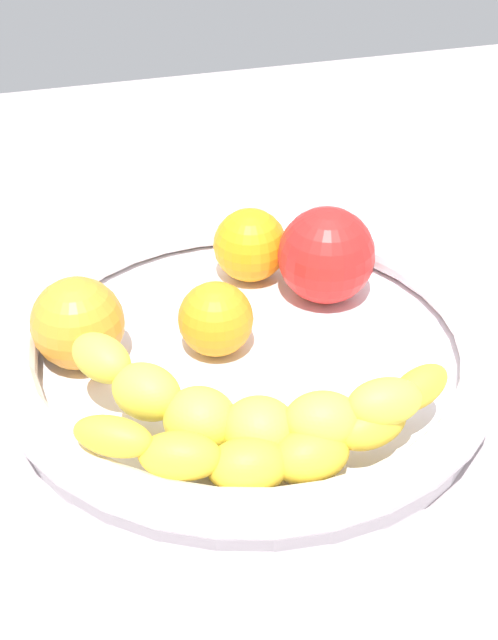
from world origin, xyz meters
TOP-DOWN VIEW (x-y plane):
  - kitchen_counter at (0.00, 0.00)cm, footprint 120.00×120.00cm
  - fruit_bowl at (0.00, 0.00)cm, footprint 33.55×33.55cm
  - banana_draped_left at (3.42, 8.46)cm, footprint 19.25×12.69cm
  - banana_draped_right at (1.62, 11.39)cm, footprint 22.85×6.70cm
  - orange_front at (1.95, -1.33)cm, footprint 5.12×5.12cm
  - orange_mid_left at (-2.86, -9.61)cm, footprint 5.61×5.61cm
  - orange_mid_right at (10.94, -2.65)cm, footprint 6.18×6.18cm
  - tomato_red at (-7.43, -5.45)cm, footprint 7.11×7.11cm

SIDE VIEW (x-z plane):
  - kitchen_counter at x=0.00cm, z-range 0.00..3.00cm
  - fruit_bowl at x=0.00cm, z-range 3.07..7.77cm
  - orange_front at x=1.95cm, z-range 4.94..10.06cm
  - banana_draped_right at x=1.62cm, z-range 5.53..9.91cm
  - orange_mid_left at x=-2.86cm, z-range 4.94..10.55cm
  - orange_mid_right at x=10.94cm, z-range 4.94..11.12cm
  - banana_draped_left at x=3.42cm, z-range 5.62..10.74cm
  - tomato_red at x=-7.43cm, z-range 4.94..12.05cm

